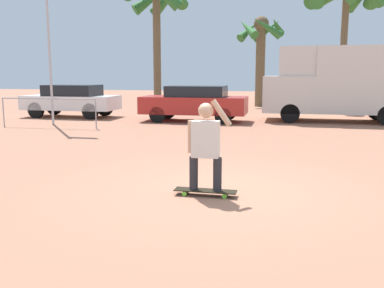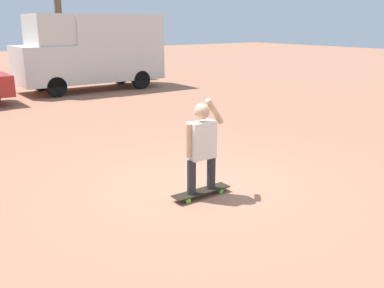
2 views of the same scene
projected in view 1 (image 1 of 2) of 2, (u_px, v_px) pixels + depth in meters
name	position (u px, v px, depth m)	size (l,w,h in m)	color
ground_plane	(224.00, 191.00, 7.24)	(80.00, 80.00, 0.00)	#A36B51
skateboard	(205.00, 191.00, 6.98)	(1.02, 0.24, 0.10)	black
person_skateboarder	(206.00, 141.00, 6.84)	(0.71, 0.25, 1.49)	#28282D
camper_van	(340.00, 82.00, 17.37)	(5.83, 2.22, 3.02)	black
parked_car_red	(195.00, 102.00, 17.57)	(4.30, 1.75, 1.46)	black
parked_car_white	(71.00, 100.00, 19.30)	(4.20, 1.74, 1.45)	black
palm_tree_center_background	(261.00, 40.00, 24.97)	(2.84, 2.87, 5.24)	brown
palm_tree_far_left	(156.00, 2.00, 26.81)	(4.02, 4.35, 7.87)	brown
flagpole	(49.00, 9.00, 15.92)	(1.03, 0.12, 7.64)	#B7B7BC
plaza_railing_segment	(48.00, 103.00, 15.65)	(3.81, 0.05, 1.08)	#99999E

